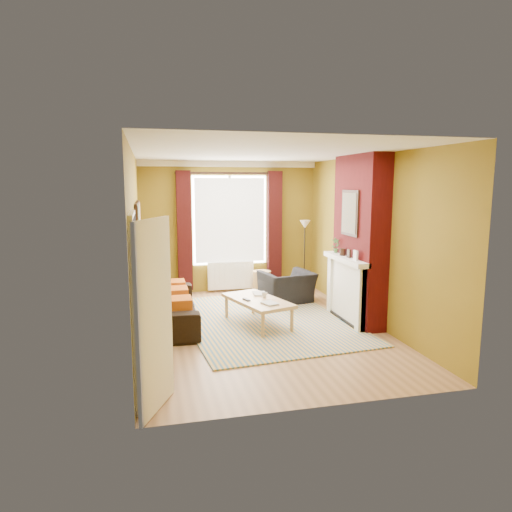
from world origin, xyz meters
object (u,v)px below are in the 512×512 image
(sofa, at_px, (169,305))
(coffee_table, at_px, (258,302))
(wicker_stool, at_px, (262,282))
(armchair, at_px, (287,287))
(floor_lamp, at_px, (305,236))

(sofa, xyz_separation_m, coffee_table, (1.42, -0.41, 0.07))
(wicker_stool, bearing_deg, armchair, -70.97)
(coffee_table, bearing_deg, sofa, 146.66)
(armchair, relative_size, wicker_stool, 1.85)
(sofa, distance_m, coffee_table, 1.48)
(sofa, relative_size, armchair, 2.36)
(coffee_table, bearing_deg, wicker_stool, 56.82)
(sofa, relative_size, floor_lamp, 1.44)
(sofa, relative_size, wicker_stool, 4.36)
(armchair, bearing_deg, sofa, 9.82)
(coffee_table, distance_m, floor_lamp, 2.74)
(sofa, distance_m, armchair, 2.50)
(coffee_table, height_order, floor_lamp, floor_lamp)
(wicker_stool, relative_size, floor_lamp, 0.33)
(wicker_stool, bearing_deg, sofa, -139.16)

